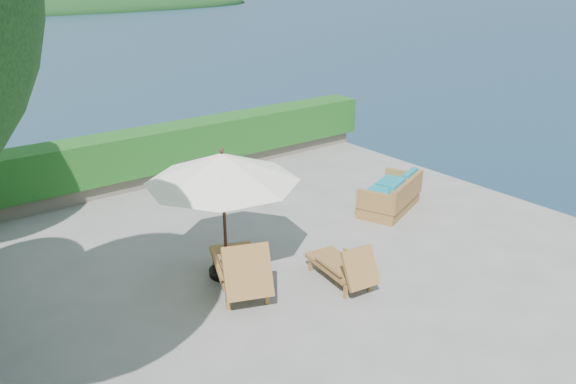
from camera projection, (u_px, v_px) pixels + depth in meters
ground at (302, 266)px, 10.03m from camera, size 12.00×12.00×0.00m
foundation at (301, 338)px, 10.59m from camera, size 12.00×12.00×3.00m
offshore_island at (6, 9)px, 128.82m from camera, size 126.00×57.60×12.60m
planter_wall_far at (163, 173)px, 14.10m from camera, size 12.00×0.60×0.36m
hedge_far at (161, 148)px, 13.86m from camera, size 12.40×0.90×1.00m
patio_umbrella at (222, 169)px, 9.05m from camera, size 3.05×3.05×2.29m
lounge_left at (241, 267)px, 9.11m from camera, size 1.34×1.94×1.04m
lounge_right at (344, 266)px, 9.34m from camera, size 0.74×1.46×0.81m
side_table at (241, 264)px, 9.22m from camera, size 0.56×0.56×0.51m
wicker_loveseat at (392, 196)px, 12.27m from camera, size 1.88×1.42×0.83m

